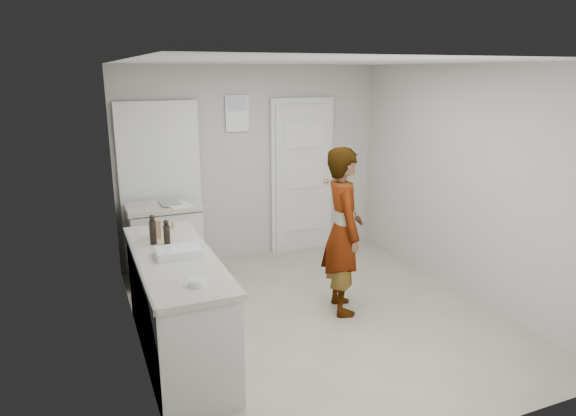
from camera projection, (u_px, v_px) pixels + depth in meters
name	position (u px, v px, depth m)	size (l,w,h in m)	color
ground	(318.00, 315.00, 5.25)	(4.00, 4.00, 0.00)	#A79F8C
room_shell	(241.00, 182.00, 6.66)	(4.00, 4.00, 4.00)	#B6B4AB
main_counter	(177.00, 309.00, 4.43)	(0.64, 1.96, 0.93)	silver
side_counter	(166.00, 245.00, 6.06)	(0.84, 0.61, 0.93)	silver
person	(343.00, 231.00, 5.17)	(0.62, 0.41, 1.71)	silver
cake_mix_box	(155.00, 229.00, 4.71)	(0.11, 0.05, 0.17)	#9C6F4E
spice_jar	(173.00, 225.00, 5.03)	(0.05, 0.05, 0.07)	tan
oil_cruet_a	(167.00, 233.00, 4.53)	(0.06, 0.06, 0.23)	black
oil_cruet_b	(153.00, 230.00, 4.55)	(0.06, 0.06, 0.27)	black
baking_dish	(178.00, 252.00, 4.28)	(0.37, 0.26, 0.06)	silver
egg_bowl	(197.00, 282.00, 3.69)	(0.12, 0.12, 0.05)	silver
papers	(176.00, 204.00, 5.92)	(0.27, 0.34, 0.01)	white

